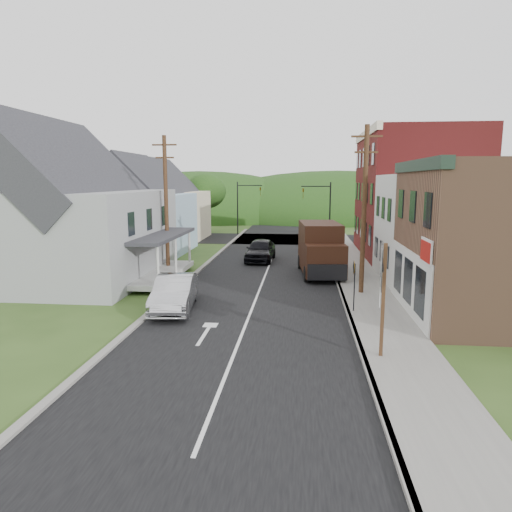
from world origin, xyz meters
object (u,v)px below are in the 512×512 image
(dark_sedan, at_px, (260,250))
(warning_sign, at_px, (354,279))
(silver_sedan, at_px, (175,293))
(delivery_van, at_px, (321,249))
(route_sign_cluster, at_px, (382,284))

(dark_sedan, height_order, warning_sign, warning_sign)
(silver_sedan, bearing_deg, dark_sedan, 71.65)
(silver_sedan, height_order, dark_sedan, dark_sedan)
(dark_sedan, xyz_separation_m, warning_sign, (5.59, -13.71, 0.83))
(warning_sign, bearing_deg, silver_sedan, -178.90)
(warning_sign, bearing_deg, dark_sedan, 112.07)
(dark_sedan, relative_size, delivery_van, 0.79)
(delivery_van, bearing_deg, dark_sedan, 126.87)
(route_sign_cluster, height_order, warning_sign, route_sign_cluster)
(dark_sedan, distance_m, warning_sign, 14.83)
(warning_sign, bearing_deg, delivery_van, 97.55)
(silver_sedan, xyz_separation_m, route_sign_cluster, (8.75, -5.28, 1.88))
(dark_sedan, bearing_deg, silver_sedan, -98.62)
(delivery_van, distance_m, route_sign_cluster, 14.44)
(silver_sedan, xyz_separation_m, delivery_van, (7.25, 9.04, 0.90))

